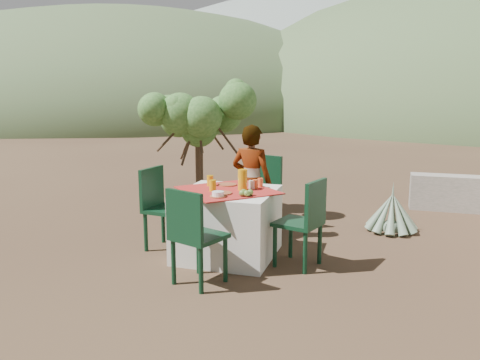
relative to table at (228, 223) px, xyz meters
name	(u,v)px	position (x,y,z in m)	size (l,w,h in m)	color
ground	(196,265)	(-0.23, -0.39, -0.38)	(160.00, 160.00, 0.00)	#39251A
table	(228,223)	(0.00, 0.00, 0.00)	(1.30, 1.30, 0.76)	white
chair_far	(262,189)	(0.10, 1.13, 0.17)	(0.58, 0.58, 1.00)	black
chair_near	(193,233)	(-0.04, -0.89, 0.14)	(0.56, 0.56, 0.94)	black
chair_left	(161,204)	(-0.84, 0.03, 0.15)	(0.50, 0.50, 0.96)	black
chair_right	(305,219)	(0.88, -0.09, 0.14)	(0.54, 0.54, 0.94)	black
person	(252,182)	(0.08, 0.71, 0.34)	(0.52, 0.34, 1.44)	#8C6651
shrub_tree	(203,124)	(-0.89, 1.55, 0.99)	(1.48, 1.45, 1.74)	#453022
agave	(392,213)	(1.77, 1.54, -0.13)	(0.69, 0.70, 0.74)	gray
hill_near_left	(132,116)	(-18.23, 29.61, -0.38)	(40.00, 40.00, 16.00)	#3A512D
hill_far_center	(333,109)	(-4.23, 51.61, -0.38)	(60.00, 60.00, 24.00)	slate
plate_far	(227,185)	(-0.08, 0.24, 0.39)	(0.22, 0.22, 0.01)	brown
plate_near	(222,193)	(0.01, -0.22, 0.39)	(0.21, 0.21, 0.01)	brown
glass_far	(210,181)	(-0.26, 0.15, 0.44)	(0.07, 0.07, 0.12)	#D2940D
glass_near	(213,186)	(-0.13, -0.12, 0.44)	(0.08, 0.08, 0.12)	#D2940D
juice_pitcher	(243,180)	(0.16, 0.03, 0.50)	(0.10, 0.10, 0.23)	#D2940D
bowl_plate	(218,196)	(0.02, -0.38, 0.39)	(0.17, 0.17, 0.01)	brown
white_bowl	(218,194)	(0.02, -0.38, 0.42)	(0.12, 0.12, 0.05)	white
jar_left	(255,184)	(0.28, 0.16, 0.43)	(0.06, 0.06, 0.10)	orange
jar_right	(260,182)	(0.30, 0.27, 0.43)	(0.06, 0.06, 0.10)	orange
napkin_holder	(252,185)	(0.24, 0.14, 0.43)	(0.07, 0.04, 0.09)	white
fruit_cluster	(246,193)	(0.28, -0.25, 0.42)	(0.14, 0.13, 0.07)	olive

